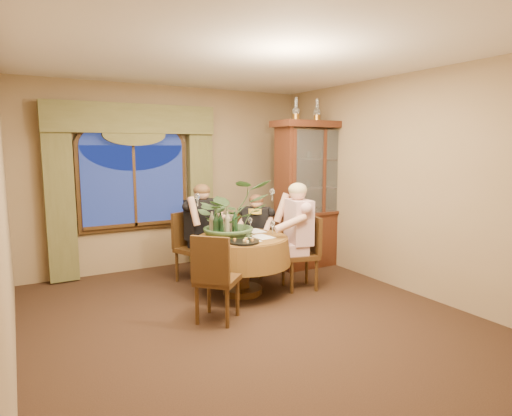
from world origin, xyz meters
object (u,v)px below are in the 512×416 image
wine_bottle_3 (216,223)px  wine_bottle_5 (221,226)px  person_pink (299,236)px  person_back (202,232)px  oil_lamp_center (317,110)px  wine_bottle_4 (212,225)px  chair_back (194,248)px  olive_bowl (248,235)px  oil_lamp_left (296,109)px  centerpiece_plant (230,188)px  wine_bottle_1 (216,227)px  oil_lamp_right (337,111)px  person_scarf (257,235)px  chair_front_left (217,277)px  wine_bottle_2 (227,224)px  chair_right (300,253)px  wine_bottle_0 (235,225)px  dining_table (242,265)px  stoneware_vase (231,225)px  chair_back_right (250,243)px  china_cabinet (315,194)px

wine_bottle_3 → wine_bottle_5: bearing=-97.1°
person_pink → person_back: bearing=57.8°
oil_lamp_center → wine_bottle_4: bearing=-164.4°
chair_back → olive_bowl: (0.39, -0.85, 0.29)m
oil_lamp_left → wine_bottle_3: (-1.56, -0.49, -1.52)m
centerpiece_plant → wine_bottle_1: size_ratio=3.23×
oil_lamp_left → oil_lamp_right: size_ratio=1.00×
wine_bottle_3 → person_scarf: bearing=25.3°
chair_front_left → wine_bottle_2: 0.92m
chair_front_left → person_pink: size_ratio=0.68×
person_pink → olive_bowl: 0.72m
centerpiece_plant → oil_lamp_left: bearing=22.8°
chair_right → wine_bottle_4: bearing=89.4°
wine_bottle_0 → wine_bottle_4: 0.28m
oil_lamp_left → centerpiece_plant: (-1.39, -0.58, -1.07)m
oil_lamp_left → chair_right: 2.21m
dining_table → wine_bottle_1: 0.66m
olive_bowl → wine_bottle_4: wine_bottle_4 is taller
oil_lamp_right → stoneware_vase: 2.73m
chair_right → chair_front_left: size_ratio=1.00×
oil_lamp_right → person_back: 2.88m
person_pink → centerpiece_plant: centerpiece_plant is taller
wine_bottle_0 → person_pink: bearing=-8.9°
oil_lamp_right → wine_bottle_5: bearing=-163.6°
oil_lamp_center → person_back: bearing=176.3°
stoneware_vase → olive_bowl: bearing=-44.9°
wine_bottle_1 → wine_bottle_3: 0.25m
person_scarf → centerpiece_plant: size_ratio=1.13×
oil_lamp_right → wine_bottle_1: size_ratio=1.03×
centerpiece_plant → dining_table: bearing=-39.4°
oil_lamp_center → wine_bottle_4: (-2.04, -0.57, -1.52)m
oil_lamp_center → chair_back: size_ratio=0.35×
oil_lamp_center → chair_front_left: size_ratio=0.35×
centerpiece_plant → wine_bottle_5: centerpiece_plant is taller
person_pink → oil_lamp_center: bearing=-35.2°
dining_table → person_scarf: size_ratio=1.03×
chair_back_right → centerpiece_plant: centerpiece_plant is taller
oil_lamp_left → wine_bottle_0: (-1.39, -0.70, -1.52)m
wine_bottle_3 → stoneware_vase: bearing=-26.6°
oil_lamp_left → person_back: (-1.50, 0.12, -1.75)m
person_scarf → chair_right: bearing=149.1°
dining_table → wine_bottle_0: size_ratio=3.76×
person_scarf → wine_bottle_0: (-0.65, -0.60, 0.31)m
oil_lamp_left → chair_back: size_ratio=0.35×
china_cabinet → stoneware_vase: size_ratio=8.26×
china_cabinet → oil_lamp_center: 1.30m
china_cabinet → wine_bottle_2: size_ratio=6.87×
oil_lamp_center → wine_bottle_3: (-1.95, -0.49, -1.52)m
wine_bottle_0 → wine_bottle_3: bearing=128.5°
chair_front_left → stoneware_vase: (0.53, 0.72, 0.41)m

